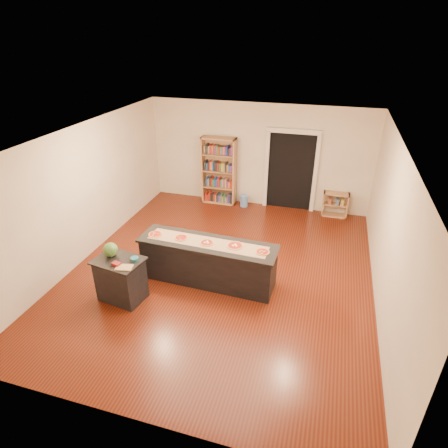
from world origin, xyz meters
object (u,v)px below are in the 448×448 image
(waste_bin, at_px, (244,201))
(watermelon, at_px, (111,250))
(side_counter, at_px, (121,279))
(kitchen_island, at_px, (208,262))
(bookshelf, at_px, (219,171))
(low_shelf, at_px, (335,204))

(waste_bin, height_order, watermelon, watermelon)
(side_counter, height_order, watermelon, watermelon)
(kitchen_island, bearing_deg, bookshelf, 105.96)
(bookshelf, height_order, waste_bin, bookshelf)
(kitchen_island, relative_size, low_shelf, 4.07)
(side_counter, bearing_deg, bookshelf, 93.40)
(side_counter, distance_m, waste_bin, 4.73)
(kitchen_island, bearing_deg, side_counter, -142.63)
(low_shelf, xyz_separation_m, watermelon, (-3.84, -4.56, 0.64))
(waste_bin, bearing_deg, kitchen_island, -87.76)
(kitchen_island, xyz_separation_m, side_counter, (-1.35, -0.95, -0.02))
(watermelon, bearing_deg, kitchen_island, 29.26)
(kitchen_island, xyz_separation_m, low_shelf, (2.31, 3.71, -0.12))
(low_shelf, distance_m, watermelon, 6.00)
(bookshelf, bearing_deg, waste_bin, -4.41)
(low_shelf, relative_size, waste_bin, 2.04)
(kitchen_island, height_order, watermelon, watermelon)
(side_counter, height_order, waste_bin, side_counter)
(low_shelf, bearing_deg, watermelon, -130.10)
(low_shelf, bearing_deg, waste_bin, -178.02)
(side_counter, xyz_separation_m, waste_bin, (1.21, 4.57, -0.26))
(waste_bin, xyz_separation_m, watermelon, (-1.39, -4.48, 0.81))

